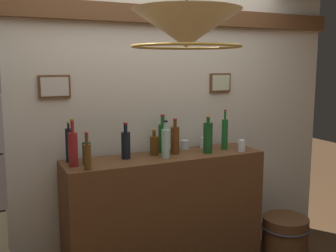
% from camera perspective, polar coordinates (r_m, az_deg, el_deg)
% --- Properties ---
extents(panelled_rear_partition, '(3.68, 0.15, 2.44)m').
position_cam_1_polar(panelled_rear_partition, '(3.43, -2.43, 0.34)').
color(panelled_rear_partition, beige).
rests_on(panelled_rear_partition, ground).
extents(bar_shelf_unit, '(1.64, 0.43, 1.07)m').
position_cam_1_polar(bar_shelf_unit, '(3.38, -0.37, -13.12)').
color(bar_shelf_unit, brown).
rests_on(bar_shelf_unit, ground).
extents(liquor_bottle_brandy, '(0.07, 0.07, 0.29)m').
position_cam_1_polar(liquor_bottle_brandy, '(3.26, 1.01, -1.95)').
color(liquor_bottle_brandy, '#5E3216').
rests_on(liquor_bottle_brandy, bar_shelf_unit).
extents(liquor_bottle_rye, '(0.05, 0.05, 0.31)m').
position_cam_1_polar(liquor_bottle_rye, '(3.08, -14.00, -2.64)').
color(liquor_bottle_rye, black).
rests_on(liquor_bottle_rye, bar_shelf_unit).
extents(liquor_bottle_gin, '(0.05, 0.05, 0.26)m').
position_cam_1_polar(liquor_bottle_gin, '(2.83, -11.47, -4.23)').
color(liquor_bottle_gin, brown).
rests_on(liquor_bottle_gin, bar_shelf_unit).
extents(liquor_bottle_amaro, '(0.05, 0.05, 0.35)m').
position_cam_1_polar(liquor_bottle_amaro, '(3.47, 8.12, -1.08)').
color(liquor_bottle_amaro, '#1A5921').
rests_on(liquor_bottle_amaro, bar_shelf_unit).
extents(liquor_bottle_whiskey, '(0.06, 0.06, 0.24)m').
position_cam_1_polar(liquor_bottle_whiskey, '(3.00, -11.58, -3.72)').
color(liquor_bottle_whiskey, '#174A24').
rests_on(liquor_bottle_whiskey, bar_shelf_unit).
extents(liquor_bottle_vermouth, '(0.07, 0.07, 0.32)m').
position_cam_1_polar(liquor_bottle_vermouth, '(3.32, -0.77, -1.60)').
color(liquor_bottle_vermouth, '#195921').
rests_on(liquor_bottle_vermouth, bar_shelf_unit).
extents(liquor_bottle_sherry, '(0.07, 0.07, 0.28)m').
position_cam_1_polar(liquor_bottle_sherry, '(3.11, -6.07, -2.63)').
color(liquor_bottle_sherry, black).
rests_on(liquor_bottle_sherry, bar_shelf_unit).
extents(liquor_bottle_vodka, '(0.07, 0.07, 0.35)m').
position_cam_1_polar(liquor_bottle_vodka, '(2.94, -13.44, -3.13)').
color(liquor_bottle_vodka, maroon).
rests_on(liquor_bottle_vodka, bar_shelf_unit).
extents(liquor_bottle_bourbon, '(0.07, 0.07, 0.22)m').
position_cam_1_polar(liquor_bottle_bourbon, '(3.22, -1.98, -2.75)').
color(liquor_bottle_bourbon, '#5A3B12').
rests_on(liquor_bottle_bourbon, bar_shelf_unit).
extents(liquor_bottle_port, '(0.08, 0.08, 0.31)m').
position_cam_1_polar(liquor_bottle_port, '(3.31, 5.73, -1.61)').
color(liquor_bottle_port, '#194D20').
rests_on(liquor_bottle_port, bar_shelf_unit).
extents(liquor_bottle_tequila, '(0.06, 0.06, 0.30)m').
position_cam_1_polar(liquor_bottle_tequila, '(3.12, -0.35, -2.39)').
color(liquor_bottle_tequila, '#AAD8C2').
rests_on(liquor_bottle_tequila, bar_shelf_unit).
extents(glass_tumbler_rocks, '(0.06, 0.06, 0.10)m').
position_cam_1_polar(glass_tumbler_rocks, '(3.43, 10.53, -2.78)').
color(glass_tumbler_rocks, silver).
rests_on(glass_tumbler_rocks, bar_shelf_unit).
extents(glass_tumbler_highball, '(0.08, 0.08, 0.09)m').
position_cam_1_polar(glass_tumbler_highball, '(3.53, 5.24, -2.39)').
color(glass_tumbler_highball, silver).
rests_on(glass_tumbler_highball, bar_shelf_unit).
extents(glass_tumbler_shot, '(0.08, 0.08, 0.08)m').
position_cam_1_polar(glass_tumbler_shot, '(3.47, 2.44, -2.68)').
color(glass_tumbler_shot, silver).
rests_on(glass_tumbler_shot, bar_shelf_unit).
extents(pendant_lamp, '(0.63, 0.63, 0.49)m').
position_cam_1_polar(pendant_lamp, '(2.30, 2.64, 13.60)').
color(pendant_lamp, beige).
extents(wooden_barrel, '(0.44, 0.44, 0.42)m').
position_cam_1_polar(wooden_barrel, '(3.93, 16.38, -15.33)').
color(wooden_barrel, brown).
rests_on(wooden_barrel, ground).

